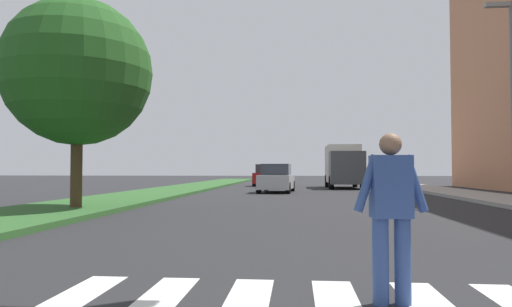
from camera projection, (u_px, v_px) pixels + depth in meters
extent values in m
plane|color=#262628|center=(303.00, 191.00, 27.78)|extent=(140.00, 140.00, 0.00)
cube|color=silver|center=(66.00, 302.00, 4.59)|extent=(0.45, 2.20, 0.01)
cube|color=silver|center=(154.00, 304.00, 4.51)|extent=(0.45, 2.20, 0.01)
cube|color=silver|center=(245.00, 307.00, 4.43)|extent=(0.45, 2.20, 0.01)
cube|color=#2D5B28|center=(168.00, 191.00, 26.47)|extent=(3.83, 64.00, 0.15)
cylinder|color=#4C3823|center=(77.00, 161.00, 14.56)|extent=(0.36, 0.36, 2.88)
sphere|color=#23561E|center=(78.00, 72.00, 14.66)|extent=(4.68, 4.68, 4.68)
cube|color=#9E9991|center=(454.00, 192.00, 25.08)|extent=(3.00, 64.00, 0.15)
cube|color=gray|center=(497.00, 5.00, 17.35)|extent=(0.90, 0.24, 0.16)
cylinder|color=#334C8C|center=(403.00, 261.00, 4.52)|extent=(0.18, 0.18, 0.85)
cylinder|color=#334C8C|center=(381.00, 261.00, 4.52)|extent=(0.18, 0.18, 0.85)
cube|color=#334C8C|center=(391.00, 187.00, 4.55)|extent=(0.40, 0.28, 0.62)
cylinder|color=#334C8C|center=(415.00, 183.00, 4.55)|extent=(0.27, 0.12, 0.58)
cylinder|color=#334C8C|center=(367.00, 183.00, 4.54)|extent=(0.27, 0.12, 0.58)
sphere|color=#8C664C|center=(390.00, 144.00, 4.56)|extent=(0.24, 0.24, 0.22)
cube|color=#B7B7BC|center=(277.00, 182.00, 26.81)|extent=(2.08, 4.14, 0.79)
cube|color=#2D333D|center=(276.00, 170.00, 26.64)|extent=(1.71, 1.92, 0.64)
cylinder|color=black|center=(266.00, 186.00, 28.47)|extent=(0.26, 0.65, 0.64)
cylinder|color=black|center=(293.00, 186.00, 28.21)|extent=(0.26, 0.65, 0.64)
cylinder|color=black|center=(259.00, 188.00, 25.39)|extent=(0.26, 0.65, 0.64)
cylinder|color=black|center=(288.00, 188.00, 25.13)|extent=(0.26, 0.65, 0.64)
cube|color=maroon|center=(267.00, 178.00, 37.45)|extent=(2.06, 4.26, 0.84)
cube|color=#2D333D|center=(267.00, 169.00, 37.27)|extent=(1.67, 1.98, 0.69)
cylinder|color=black|center=(261.00, 181.00, 39.16)|extent=(0.27, 0.66, 0.64)
cylinder|color=black|center=(279.00, 181.00, 38.90)|extent=(0.27, 0.66, 0.64)
cylinder|color=black|center=(254.00, 182.00, 35.97)|extent=(0.27, 0.66, 0.64)
cylinder|color=black|center=(274.00, 182.00, 35.71)|extent=(0.27, 0.66, 0.64)
cube|color=#474C51|center=(347.00, 168.00, 30.96)|extent=(2.30, 2.00, 2.20)
cube|color=beige|center=(342.00, 164.00, 34.06)|extent=(2.30, 4.20, 2.70)
cylinder|color=black|center=(363.00, 183.00, 30.84)|extent=(0.30, 0.90, 0.90)
cylinder|color=black|center=(331.00, 183.00, 31.02)|extent=(0.30, 0.90, 0.90)
cylinder|color=black|center=(355.00, 181.00, 34.97)|extent=(0.30, 0.90, 0.90)
cylinder|color=black|center=(327.00, 181.00, 35.15)|extent=(0.30, 0.90, 0.90)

